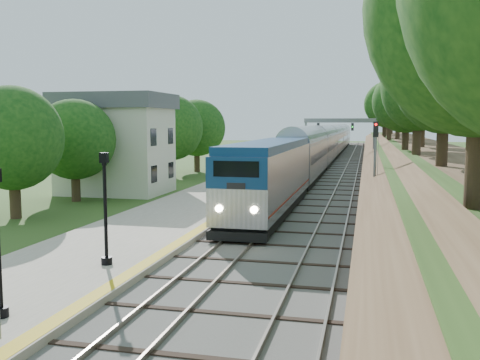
% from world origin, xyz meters
% --- Properties ---
extents(trackbed, '(9.50, 170.00, 0.28)m').
position_xyz_m(trackbed, '(2.00, 60.00, 0.07)').
color(trackbed, '#4C4944').
rests_on(trackbed, ground).
extents(platform, '(6.40, 68.00, 0.38)m').
position_xyz_m(platform, '(-5.20, 16.00, 0.19)').
color(platform, gray).
rests_on(platform, ground).
extents(yellow_stripe, '(0.55, 68.00, 0.01)m').
position_xyz_m(yellow_stripe, '(-2.35, 16.00, 0.39)').
color(yellow_stripe, gold).
rests_on(yellow_stripe, platform).
extents(embankment, '(10.64, 170.00, 11.70)m').
position_xyz_m(embankment, '(10.35, 60.00, 1.95)').
color(embankment, brown).
rests_on(embankment, ground).
extents(station_building, '(8.60, 6.60, 8.00)m').
position_xyz_m(station_building, '(-14.00, 30.00, 4.09)').
color(station_building, silver).
rests_on(station_building, ground).
extents(signal_gantry, '(8.40, 0.38, 6.20)m').
position_xyz_m(signal_gantry, '(2.47, 54.99, 4.82)').
color(signal_gantry, slate).
rests_on(signal_gantry, ground).
extents(trees_behind_platform, '(7.82, 53.32, 7.21)m').
position_xyz_m(trees_behind_platform, '(-11.17, 20.67, 4.53)').
color(trees_behind_platform, '#332316').
rests_on(trees_behind_platform, ground).
extents(train, '(2.91, 116.94, 4.28)m').
position_xyz_m(train, '(0.00, 71.13, 2.20)').
color(train, black).
rests_on(train, trackbed).
extents(lamppost_far, '(0.42, 0.42, 4.21)m').
position_xyz_m(lamppost_far, '(-3.71, 8.35, 2.26)').
color(lamppost_far, black).
rests_on(lamppost_far, platform).
extents(signal_farside, '(0.31, 0.25, 5.72)m').
position_xyz_m(signal_farside, '(6.20, 23.54, 3.61)').
color(signal_farside, slate).
rests_on(signal_farside, ground).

